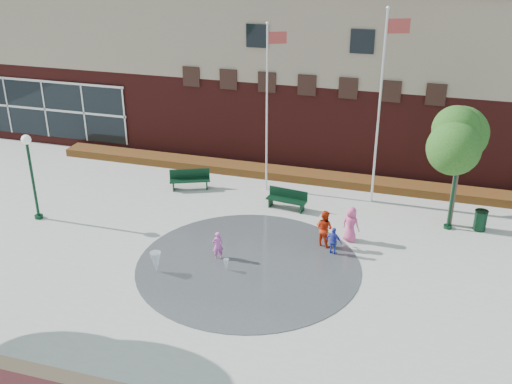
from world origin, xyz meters
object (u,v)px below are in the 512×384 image
(bench_left, at_px, (190,183))
(child_splash, at_px, (218,245))
(trash_can, at_px, (480,220))
(flagpole_left, at_px, (268,101))
(flagpole_right, at_px, (381,99))

(bench_left, bearing_deg, child_splash, -81.78)
(bench_left, height_order, trash_can, bench_left)
(bench_left, distance_m, child_splash, 6.73)
(flagpole_left, xyz_separation_m, flagpole_right, (5.02, 0.10, 0.47))
(flagpole_left, bearing_deg, child_splash, -114.37)
(flagpole_left, bearing_deg, bench_left, 172.46)
(flagpole_right, xyz_separation_m, bench_left, (-8.57, -1.17, -4.54))
(flagpole_right, distance_m, trash_can, 6.56)
(flagpole_left, relative_size, trash_can, 8.78)
(flagpole_right, height_order, bench_left, flagpole_right)
(flagpole_right, xyz_separation_m, child_splash, (-5.04, -6.89, -4.29))
(bench_left, xyz_separation_m, child_splash, (3.53, -5.72, 0.26))
(flagpole_right, relative_size, trash_can, 9.69)
(flagpole_right, bearing_deg, flagpole_left, 159.77)
(child_splash, bearing_deg, flagpole_left, -127.55)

